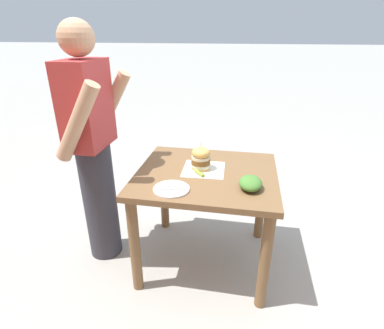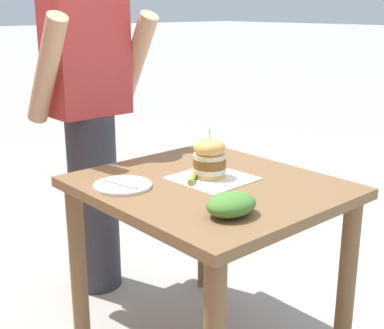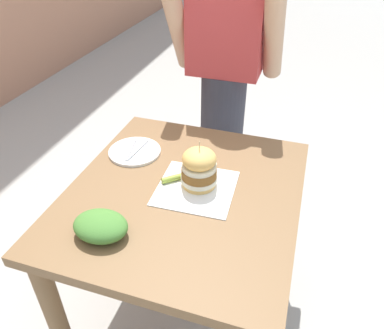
% 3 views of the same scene
% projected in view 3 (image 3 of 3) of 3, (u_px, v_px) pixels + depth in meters
% --- Properties ---
extents(ground_plane, '(80.00, 80.00, 0.00)m').
position_uv_depth(ground_plane, '(186.00, 309.00, 1.81)').
color(ground_plane, '#ADAAA3').
extents(patio_table, '(0.84, 0.94, 0.74)m').
position_uv_depth(patio_table, '(184.00, 217.00, 1.46)').
color(patio_table, brown).
rests_on(patio_table, ground).
extents(serving_paper, '(0.29, 0.29, 0.00)m').
position_uv_depth(serving_paper, '(196.00, 188.00, 1.39)').
color(serving_paper, white).
rests_on(serving_paper, patio_table).
extents(sandwich, '(0.14, 0.14, 0.19)m').
position_uv_depth(sandwich, '(199.00, 168.00, 1.36)').
color(sandwich, '#E5B25B').
rests_on(sandwich, serving_paper).
extents(pickle_spear, '(0.09, 0.08, 0.02)m').
position_uv_depth(pickle_spear, '(174.00, 178.00, 1.42)').
color(pickle_spear, '#8EA83D').
rests_on(pickle_spear, serving_paper).
extents(side_plate_with_forks, '(0.22, 0.22, 0.02)m').
position_uv_depth(side_plate_with_forks, '(135.00, 151.00, 1.59)').
color(side_plate_with_forks, white).
rests_on(side_plate_with_forks, patio_table).
extents(side_salad, '(0.18, 0.14, 0.07)m').
position_uv_depth(side_salad, '(101.00, 226.00, 1.18)').
color(side_salad, '#477F33').
rests_on(side_salad, patio_table).
extents(diner_across_table, '(0.55, 0.35, 1.69)m').
position_uv_depth(diner_across_table, '(224.00, 75.00, 1.92)').
color(diner_across_table, '#33333D').
rests_on(diner_across_table, ground).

